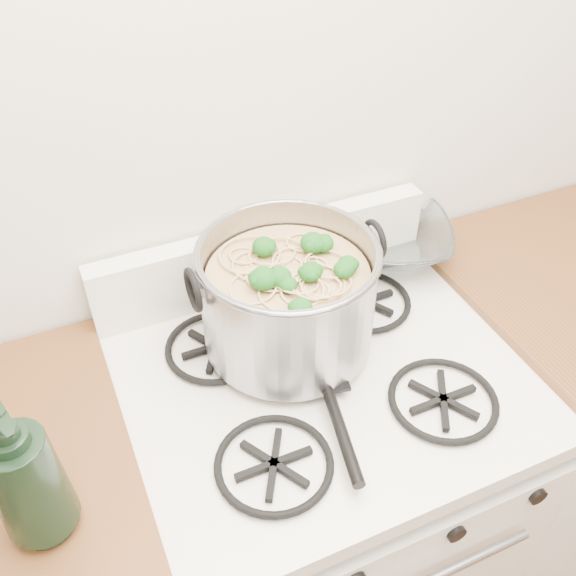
{
  "coord_description": "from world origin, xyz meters",
  "views": [
    {
      "loc": [
        -0.4,
        0.53,
        1.84
      ],
      "look_at": [
        -0.03,
        1.37,
        1.06
      ],
      "focal_mm": 40.0,
      "sensor_mm": 36.0,
      "label": 1
    }
  ],
  "objects_px": {
    "gas_range": "(318,506)",
    "spatula": "(320,369)",
    "stock_pot": "(288,299)",
    "glass_bowl": "(388,245)",
    "bottle": "(23,471)"
  },
  "relations": [
    {
      "from": "gas_range",
      "to": "spatula",
      "type": "xyz_separation_m",
      "value": [
        -0.01,
        -0.0,
        0.5
      ]
    },
    {
      "from": "stock_pot",
      "to": "spatula",
      "type": "xyz_separation_m",
      "value": [
        0.02,
        -0.11,
        -0.09
      ]
    },
    {
      "from": "gas_range",
      "to": "glass_bowl",
      "type": "xyz_separation_m",
      "value": [
        0.3,
        0.28,
        0.5
      ]
    },
    {
      "from": "bottle",
      "to": "glass_bowl",
      "type": "bearing_deg",
      "value": 8.44
    },
    {
      "from": "spatula",
      "to": "glass_bowl",
      "type": "distance_m",
      "value": 0.42
    },
    {
      "from": "gas_range",
      "to": "stock_pot",
      "type": "bearing_deg",
      "value": 106.49
    },
    {
      "from": "gas_range",
      "to": "bottle",
      "type": "relative_size",
      "value": 3.23
    },
    {
      "from": "spatula",
      "to": "bottle",
      "type": "height_order",
      "value": "bottle"
    },
    {
      "from": "spatula",
      "to": "glass_bowl",
      "type": "bearing_deg",
      "value": 54.06
    },
    {
      "from": "stock_pot",
      "to": "glass_bowl",
      "type": "relative_size",
      "value": 3.24
    },
    {
      "from": "spatula",
      "to": "bottle",
      "type": "relative_size",
      "value": 1.08
    },
    {
      "from": "spatula",
      "to": "bottle",
      "type": "distance_m",
      "value": 0.54
    },
    {
      "from": "gas_range",
      "to": "spatula",
      "type": "height_order",
      "value": "spatula"
    },
    {
      "from": "gas_range",
      "to": "bottle",
      "type": "distance_m",
      "value": 0.83
    },
    {
      "from": "glass_bowl",
      "to": "bottle",
      "type": "height_order",
      "value": "bottle"
    }
  ]
}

